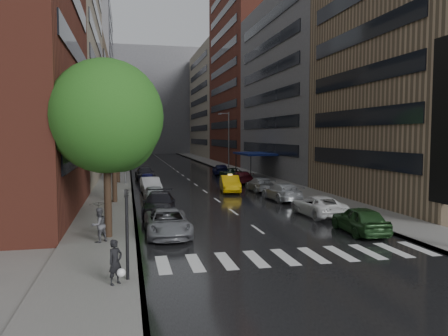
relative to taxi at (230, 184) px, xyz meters
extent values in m
plane|color=gray|center=(-2.34, -21.03, -0.82)|extent=(220.00, 220.00, 0.00)
cube|color=black|center=(-2.34, 28.97, -0.81)|extent=(14.00, 140.00, 0.01)
cube|color=gray|center=(-11.34, 28.97, -0.74)|extent=(4.00, 140.00, 0.15)
cube|color=gray|center=(6.66, 28.97, -0.74)|extent=(4.00, 140.00, 0.15)
cube|color=silver|center=(-8.44, -23.03, -0.81)|extent=(0.55, 2.80, 0.01)
cube|color=silver|center=(-7.04, -23.03, -0.81)|extent=(0.55, 2.80, 0.01)
cube|color=silver|center=(-5.64, -23.03, -0.81)|extent=(0.55, 2.80, 0.01)
cube|color=silver|center=(-4.24, -23.03, -0.81)|extent=(0.55, 2.80, 0.01)
cube|color=silver|center=(-2.84, -23.03, -0.81)|extent=(0.55, 2.80, 0.01)
cube|color=silver|center=(-1.44, -23.03, -0.81)|extent=(0.55, 2.80, 0.01)
cube|color=silver|center=(-0.04, -23.03, -0.81)|extent=(0.55, 2.80, 0.01)
cube|color=silver|center=(1.36, -23.03, -0.81)|extent=(0.55, 2.80, 0.01)
cube|color=silver|center=(2.76, -23.03, -0.81)|extent=(0.55, 2.80, 0.01)
cube|color=silver|center=(4.16, -23.03, -0.81)|extent=(0.55, 2.80, 0.01)
cube|color=maroon|center=(-17.34, -9.03, 12.18)|extent=(8.00, 20.00, 26.00)
cube|color=gray|center=(-17.34, 14.97, 16.18)|extent=(8.00, 28.00, 34.00)
cube|color=#937A5B|center=(-17.34, 42.97, 10.18)|extent=(8.00, 28.00, 22.00)
cube|color=slate|center=(-17.34, 72.97, 18.18)|extent=(8.00, 32.00, 38.00)
cube|color=#937A5B|center=(12.66, -9.03, 14.18)|extent=(8.00, 20.00, 30.00)
cube|color=slate|center=(12.66, 14.97, 11.18)|extent=(8.00, 28.00, 24.00)
cube|color=maroon|center=(12.66, 42.97, 17.18)|extent=(8.00, 28.00, 36.00)
cube|color=gray|center=(12.66, 72.97, 13.18)|extent=(8.00, 32.00, 28.00)
cube|color=black|center=(8.76, -19.03, 5.68)|extent=(0.30, 2.20, 10.00)
cube|color=slate|center=(-2.34, 96.97, 15.18)|extent=(40.00, 14.00, 32.00)
cylinder|color=#382619|center=(-10.94, -17.71, 1.83)|extent=(0.40, 0.40, 5.30)
sphere|color=#1E5116|center=(-10.94, -17.71, 5.80)|extent=(6.06, 6.06, 6.06)
cylinder|color=#382619|center=(-10.94, -5.07, 1.56)|extent=(0.40, 0.40, 4.76)
sphere|color=#1E5116|center=(-10.94, -5.07, 5.13)|extent=(5.44, 5.44, 5.44)
cylinder|color=#382619|center=(-10.94, 10.17, 1.74)|extent=(0.40, 0.40, 5.13)
sphere|color=#1E5116|center=(-10.94, 10.17, 5.59)|extent=(5.86, 5.86, 5.86)
imported|color=yellow|center=(0.00, 0.00, 0.00)|extent=(2.37, 5.15, 1.64)
imported|color=slate|center=(-7.74, -17.48, -0.09)|extent=(2.43, 5.26, 1.46)
imported|color=black|center=(-7.74, -11.08, -0.02)|extent=(2.79, 5.71, 1.60)
imported|color=#A7AEB0|center=(-7.74, -6.35, -0.06)|extent=(1.90, 4.49, 1.51)
imported|color=gray|center=(-7.74, 0.45, -0.03)|extent=(1.99, 4.92, 1.59)
imported|color=#0E0E42|center=(-7.74, 7.89, -0.11)|extent=(1.99, 4.29, 1.42)
imported|color=black|center=(-7.74, 13.65, -0.03)|extent=(2.56, 5.55, 1.57)
imported|color=#1D3E1C|center=(3.06, -19.34, -0.03)|extent=(2.16, 4.75, 1.58)
imported|color=white|center=(3.06, -13.68, -0.11)|extent=(2.64, 5.24, 1.42)
imported|color=silver|center=(3.06, -6.44, -0.07)|extent=(2.46, 5.32, 1.51)
imported|color=#A6AAB0|center=(3.06, -0.03, -0.12)|extent=(2.02, 4.84, 1.40)
imported|color=#56111A|center=(3.06, 7.19, -0.10)|extent=(2.06, 4.96, 1.43)
imported|color=#1B3B22|center=(3.06, 11.99, -0.08)|extent=(2.61, 5.36, 1.47)
imported|color=#0D103D|center=(3.06, 18.70, -0.09)|extent=(2.54, 5.22, 1.46)
imported|color=black|center=(-10.37, -25.54, 0.16)|extent=(0.72, 0.70, 1.66)
sphere|color=white|center=(-10.17, -25.64, -0.22)|extent=(0.32, 0.32, 0.32)
imported|color=#47474C|center=(-11.36, -18.85, 0.22)|extent=(1.10, 1.08, 1.78)
imported|color=black|center=(-11.36, -18.85, 0.98)|extent=(0.96, 0.98, 0.88)
cylinder|color=black|center=(-9.94, -25.09, 0.93)|extent=(0.12, 0.12, 3.20)
imported|color=black|center=(-9.94, -25.09, 2.33)|extent=(0.18, 0.15, 0.90)
cylinder|color=gray|center=(-10.14, 8.97, 3.83)|extent=(0.18, 0.18, 9.00)
cube|color=gray|center=(-8.74, 8.97, 8.03)|extent=(0.50, 0.22, 0.16)
cylinder|color=gray|center=(5.46, 23.97, 3.83)|extent=(0.18, 0.18, 9.00)
cube|color=gray|center=(4.06, 23.97, 8.03)|extent=(0.50, 0.22, 0.16)
cube|color=navy|center=(6.66, 13.97, 2.33)|extent=(4.00, 8.00, 0.25)
cylinder|color=black|center=(5.06, 10.17, 0.83)|extent=(0.12, 0.12, 3.00)
cylinder|color=black|center=(5.06, 17.77, 0.83)|extent=(0.12, 0.12, 3.00)
camera|label=1|loc=(-9.88, -41.72, 4.81)|focal=35.00mm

